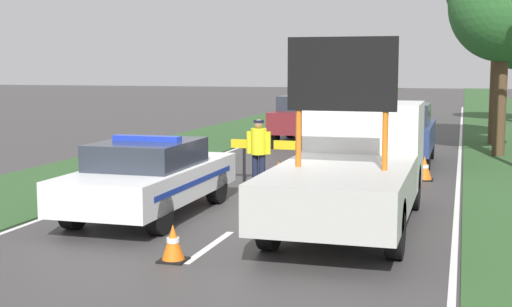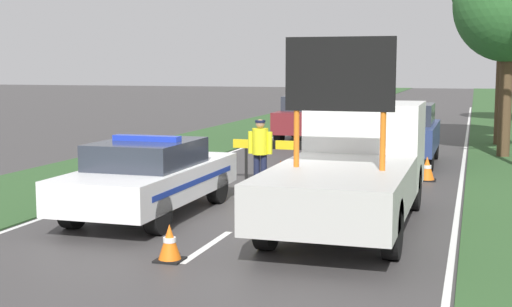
{
  "view_description": "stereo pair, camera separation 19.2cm",
  "coord_description": "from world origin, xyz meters",
  "px_view_note": "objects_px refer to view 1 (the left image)",
  "views": [
    {
      "loc": [
        3.67,
        -12.45,
        2.76
      ],
      "look_at": [
        -0.11,
        0.53,
        1.1
      ],
      "focal_mm": 50.0,
      "sensor_mm": 36.0,
      "label": 1
    },
    {
      "loc": [
        3.86,
        -12.4,
        2.76
      ],
      "look_at": [
        -0.11,
        0.53,
        1.1
      ],
      "focal_mm": 50.0,
      "sensor_mm": 36.0,
      "label": 2
    }
  ],
  "objects_px": {
    "police_officer": "(259,148)",
    "traffic_cone_behind_barrier": "(204,173)",
    "queued_car_wagon_maroon": "(304,118)",
    "roadside_tree_mid_left": "(504,6)",
    "traffic_cone_centre_front": "(279,171)",
    "road_barrier": "(296,148)",
    "police_car": "(150,176)",
    "work_truck": "(355,164)",
    "pedestrian_civilian": "(321,148)",
    "traffic_cone_near_truck": "(173,243)",
    "queued_car_hatch_blue": "(402,133)",
    "traffic_cone_near_police": "(424,168)"
  },
  "relations": [
    {
      "from": "traffic_cone_near_truck",
      "to": "queued_car_wagon_maroon",
      "type": "height_order",
      "value": "queued_car_wagon_maroon"
    },
    {
      "from": "police_officer",
      "to": "traffic_cone_centre_front",
      "type": "relative_size",
      "value": 3.1
    },
    {
      "from": "police_officer",
      "to": "traffic_cone_near_truck",
      "type": "bearing_deg",
      "value": 102.9
    },
    {
      "from": "police_officer",
      "to": "roadside_tree_mid_left",
      "type": "bearing_deg",
      "value": -117.5
    },
    {
      "from": "queued_car_hatch_blue",
      "to": "traffic_cone_near_truck",
      "type": "bearing_deg",
      "value": 78.88
    },
    {
      "from": "pedestrian_civilian",
      "to": "traffic_cone_near_police",
      "type": "relative_size",
      "value": 2.64
    },
    {
      "from": "pedestrian_civilian",
      "to": "roadside_tree_mid_left",
      "type": "height_order",
      "value": "roadside_tree_mid_left"
    },
    {
      "from": "police_car",
      "to": "queued_car_wagon_maroon",
      "type": "bearing_deg",
      "value": 85.21
    },
    {
      "from": "police_car",
      "to": "police_officer",
      "type": "xyz_separation_m",
      "value": [
        1.13,
        3.33,
        0.2
      ]
    },
    {
      "from": "work_truck",
      "to": "traffic_cone_near_police",
      "type": "xyz_separation_m",
      "value": [
        0.95,
        5.1,
        -0.75
      ]
    },
    {
      "from": "traffic_cone_centre_front",
      "to": "roadside_tree_mid_left",
      "type": "bearing_deg",
      "value": 50.26
    },
    {
      "from": "work_truck",
      "to": "traffic_cone_behind_barrier",
      "type": "distance_m",
      "value": 5.11
    },
    {
      "from": "traffic_cone_near_truck",
      "to": "queued_car_wagon_maroon",
      "type": "bearing_deg",
      "value": 95.96
    },
    {
      "from": "queued_car_hatch_blue",
      "to": "traffic_cone_centre_front",
      "type": "bearing_deg",
      "value": 57.19
    },
    {
      "from": "traffic_cone_near_police",
      "to": "queued_car_hatch_blue",
      "type": "distance_m",
      "value": 3.11
    },
    {
      "from": "traffic_cone_behind_barrier",
      "to": "queued_car_hatch_blue",
      "type": "relative_size",
      "value": 0.13
    },
    {
      "from": "queued_car_hatch_blue",
      "to": "traffic_cone_near_police",
      "type": "bearing_deg",
      "value": 105.16
    },
    {
      "from": "police_car",
      "to": "traffic_cone_near_police",
      "type": "bearing_deg",
      "value": 45.06
    },
    {
      "from": "pedestrian_civilian",
      "to": "traffic_cone_behind_barrier",
      "type": "distance_m",
      "value": 2.84
    },
    {
      "from": "queued_car_wagon_maroon",
      "to": "roadside_tree_mid_left",
      "type": "height_order",
      "value": "roadside_tree_mid_left"
    },
    {
      "from": "pedestrian_civilian",
      "to": "traffic_cone_behind_barrier",
      "type": "relative_size",
      "value": 3.02
    },
    {
      "from": "pedestrian_civilian",
      "to": "roadside_tree_mid_left",
      "type": "distance_m",
      "value": 9.0
    },
    {
      "from": "traffic_cone_near_police",
      "to": "work_truck",
      "type": "bearing_deg",
      "value": -100.59
    },
    {
      "from": "traffic_cone_near_police",
      "to": "traffic_cone_centre_front",
      "type": "height_order",
      "value": "traffic_cone_near_police"
    },
    {
      "from": "police_officer",
      "to": "traffic_cone_behind_barrier",
      "type": "relative_size",
      "value": 3.02
    },
    {
      "from": "traffic_cone_behind_barrier",
      "to": "roadside_tree_mid_left",
      "type": "xyz_separation_m",
      "value": [
        6.88,
        7.34,
        4.31
      ]
    },
    {
      "from": "police_officer",
      "to": "queued_car_hatch_blue",
      "type": "relative_size",
      "value": 0.39
    },
    {
      "from": "traffic_cone_near_police",
      "to": "road_barrier",
      "type": "bearing_deg",
      "value": -153.62
    },
    {
      "from": "queued_car_wagon_maroon",
      "to": "roadside_tree_mid_left",
      "type": "distance_m",
      "value": 8.12
    },
    {
      "from": "traffic_cone_near_police",
      "to": "queued_car_hatch_blue",
      "type": "height_order",
      "value": "queued_car_hatch_blue"
    },
    {
      "from": "police_car",
      "to": "pedestrian_civilian",
      "type": "height_order",
      "value": "pedestrian_civilian"
    },
    {
      "from": "police_car",
      "to": "queued_car_wagon_maroon",
      "type": "relative_size",
      "value": 1.18
    },
    {
      "from": "police_car",
      "to": "road_barrier",
      "type": "xyz_separation_m",
      "value": [
        1.8,
        4.18,
        0.12
      ]
    },
    {
      "from": "traffic_cone_behind_barrier",
      "to": "work_truck",
      "type": "bearing_deg",
      "value": -37.69
    },
    {
      "from": "pedestrian_civilian",
      "to": "queued_car_wagon_maroon",
      "type": "height_order",
      "value": "queued_car_wagon_maroon"
    },
    {
      "from": "work_truck",
      "to": "road_barrier",
      "type": "relative_size",
      "value": 1.85
    },
    {
      "from": "police_car",
      "to": "work_truck",
      "type": "relative_size",
      "value": 0.79
    },
    {
      "from": "road_barrier",
      "to": "police_car",
      "type": "bearing_deg",
      "value": -110.33
    },
    {
      "from": "road_barrier",
      "to": "police_officer",
      "type": "height_order",
      "value": "police_officer"
    },
    {
      "from": "police_officer",
      "to": "road_barrier",
      "type": "bearing_deg",
      "value": -119.67
    },
    {
      "from": "work_truck",
      "to": "road_barrier",
      "type": "xyz_separation_m",
      "value": [
        -1.92,
        3.68,
        -0.19
      ]
    },
    {
      "from": "queued_car_wagon_maroon",
      "to": "road_barrier",
      "type": "bearing_deg",
      "value": 101.2
    },
    {
      "from": "work_truck",
      "to": "pedestrian_civilian",
      "type": "distance_m",
      "value": 3.54
    },
    {
      "from": "traffic_cone_near_truck",
      "to": "queued_car_hatch_blue",
      "type": "relative_size",
      "value": 0.13
    },
    {
      "from": "work_truck",
      "to": "traffic_cone_behind_barrier",
      "type": "bearing_deg",
      "value": -33.94
    },
    {
      "from": "road_barrier",
      "to": "pedestrian_civilian",
      "type": "distance_m",
      "value": 0.77
    },
    {
      "from": "police_officer",
      "to": "traffic_cone_centre_front",
      "type": "xyz_separation_m",
      "value": [
        0.15,
        1.21,
        -0.69
      ]
    },
    {
      "from": "work_truck",
      "to": "traffic_cone_near_police",
      "type": "height_order",
      "value": "work_truck"
    },
    {
      "from": "work_truck",
      "to": "police_officer",
      "type": "height_order",
      "value": "work_truck"
    },
    {
      "from": "roadside_tree_mid_left",
      "to": "queued_car_hatch_blue",
      "type": "bearing_deg",
      "value": -138.91
    }
  ]
}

